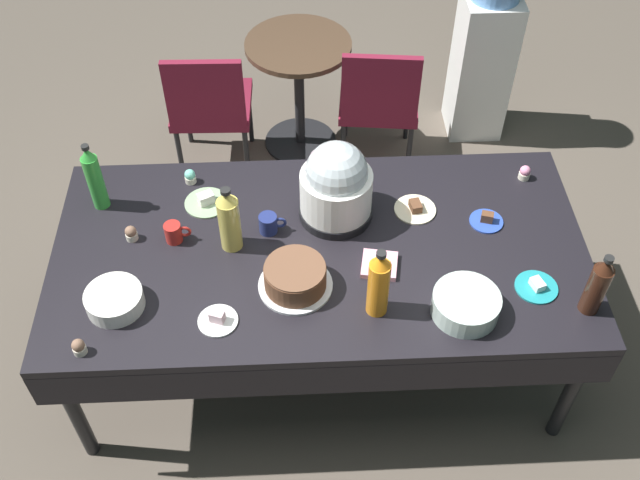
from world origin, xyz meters
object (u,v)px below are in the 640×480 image
object	(u,v)px
ceramic_snack_bowl	(114,300)
coffee_mug_navy	(269,224)
slow_cooker	(336,185)
dessert_plate_cream	(415,209)
cupcake_lemon	(79,347)
soda_bottle_cola	(597,286)
dessert_plate_teal	(536,286)
maroon_chair_left	(210,104)
glass_salad_bowl	(466,305)
water_cooler	(485,46)
cupcake_vanilla	(190,176)
dessert_plate_sage	(206,201)
coffee_mug_black	(333,165)
coffee_mug_red	(174,233)
maroon_chair_right	(379,99)
round_cafe_table	(299,76)
soda_bottle_lime_soda	(94,178)
soda_bottle_orange_juice	(379,284)
dessert_plate_white	(218,319)
cupcake_cocoa	(131,233)
cupcake_rose	(525,173)
soda_bottle_ginger_ale	(229,220)
potluck_table	(320,258)
dessert_plate_cobalt	(487,220)
frosted_layer_cake	(295,277)

from	to	relation	value
ceramic_snack_bowl	coffee_mug_navy	size ratio (longest dim) A/B	1.92
slow_cooker	dessert_plate_cream	xyz separation A→B (m)	(0.34, 0.01, -0.16)
cupcake_lemon	soda_bottle_cola	distance (m)	1.91
dessert_plate_teal	maroon_chair_left	size ratio (longest dim) A/B	0.20
glass_salad_bowl	water_cooler	size ratio (longest dim) A/B	0.21
glass_salad_bowl	dessert_plate_cream	xyz separation A→B (m)	(-0.12, 0.55, -0.04)
cupcake_vanilla	soda_bottle_cola	size ratio (longest dim) A/B	0.23
dessert_plate_sage	coffee_mug_black	xyz separation A→B (m)	(0.56, 0.17, 0.03)
dessert_plate_cream	coffee_mug_red	world-z (taller)	coffee_mug_red
ceramic_snack_bowl	coffee_mug_navy	world-z (taller)	coffee_mug_navy
cupcake_lemon	coffee_mug_navy	bearing A→B (deg)	39.86
maroon_chair_right	round_cafe_table	size ratio (longest dim) A/B	1.18
dessert_plate_cream	soda_bottle_lime_soda	world-z (taller)	soda_bottle_lime_soda
soda_bottle_cola	soda_bottle_lime_soda	bearing A→B (deg)	161.49
cupcake_lemon	soda_bottle_orange_juice	size ratio (longest dim) A/B	0.21
dessert_plate_white	cupcake_cocoa	distance (m)	0.58
soda_bottle_lime_soda	water_cooler	distance (m)	2.43
dessert_plate_teal	maroon_chair_right	xyz separation A→B (m)	(-0.45, 1.58, -0.27)
dessert_plate_white	coffee_mug_red	bearing A→B (deg)	114.62
maroon_chair_right	coffee_mug_red	bearing A→B (deg)	-128.22
ceramic_snack_bowl	soda_bottle_orange_juice	distance (m)	1.01
maroon_chair_left	dessert_plate_teal	bearing A→B (deg)	-48.60
maroon_chair_left	slow_cooker	bearing A→B (deg)	-61.09
cupcake_rose	dessert_plate_teal	bearing A→B (deg)	-98.63
maroon_chair_left	ceramic_snack_bowl	bearing A→B (deg)	-98.72
coffee_mug_black	round_cafe_table	xyz separation A→B (m)	(-0.13, 1.10, -0.30)
slow_cooker	ceramic_snack_bowl	bearing A→B (deg)	-152.54
dessert_plate_sage	soda_bottle_ginger_ale	world-z (taller)	soda_bottle_ginger_ale
dessert_plate_sage	soda_bottle_ginger_ale	size ratio (longest dim) A/B	0.60
cupcake_rose	maroon_chair_left	distance (m)	1.79
slow_cooker	ceramic_snack_bowl	xyz separation A→B (m)	(-0.87, -0.45, -0.13)
potluck_table	maroon_chair_right	size ratio (longest dim) A/B	2.59
soda_bottle_cola	maroon_chair_left	size ratio (longest dim) A/B	0.35
ceramic_snack_bowl	coffee_mug_navy	bearing A→B (deg)	32.08
cupcake_vanilla	soda_bottle_ginger_ale	world-z (taller)	soda_bottle_ginger_ale
dessert_plate_cream	dessert_plate_cobalt	xyz separation A→B (m)	(0.29, -0.08, 0.00)
slow_cooker	water_cooler	world-z (taller)	water_cooler
glass_salad_bowl	coffee_mug_black	world-z (taller)	glass_salad_bowl
cupcake_rose	round_cafe_table	bearing A→B (deg)	129.91
glass_salad_bowl	cupcake_rose	size ratio (longest dim) A/B	3.83
dessert_plate_white	dessert_plate_teal	bearing A→B (deg)	4.84
soda_bottle_orange_juice	coffee_mug_navy	world-z (taller)	soda_bottle_orange_juice
potluck_table	water_cooler	world-z (taller)	water_cooler
glass_salad_bowl	coffee_mug_navy	xyz separation A→B (m)	(-0.74, 0.46, -0.00)
glass_salad_bowl	dessert_plate_sage	xyz separation A→B (m)	(-1.02, 0.63, -0.03)
dessert_plate_cream	soda_bottle_ginger_ale	distance (m)	0.81
dessert_plate_cream	coffee_mug_navy	world-z (taller)	coffee_mug_navy
dessert_plate_cobalt	soda_bottle_lime_soda	xyz separation A→B (m)	(-1.64, 0.18, 0.14)
frosted_layer_cake	coffee_mug_navy	size ratio (longest dim) A/B	2.53
dessert_plate_cobalt	dessert_plate_sage	bearing A→B (deg)	172.09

